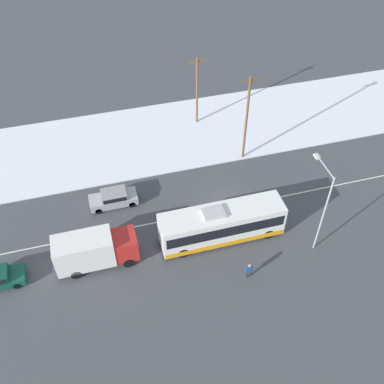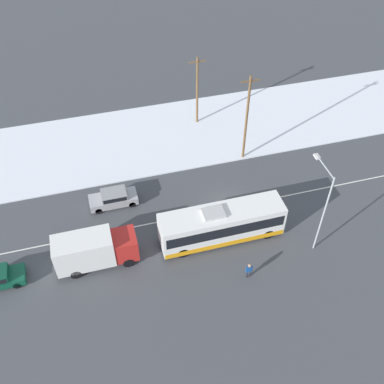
% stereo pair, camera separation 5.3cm
% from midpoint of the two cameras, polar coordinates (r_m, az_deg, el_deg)
% --- Properties ---
extents(ground_plane, '(120.00, 120.00, 0.00)m').
position_cam_midpoint_polar(ground_plane, '(41.61, 4.46, -2.03)').
color(ground_plane, '#424449').
extents(snow_lot, '(80.00, 12.00, 0.12)m').
position_cam_midpoint_polar(snow_lot, '(50.12, 0.03, 7.75)').
color(snow_lot, silver).
rests_on(snow_lot, ground_plane).
extents(lane_marking_center, '(60.00, 0.12, 0.00)m').
position_cam_midpoint_polar(lane_marking_center, '(41.60, 4.46, -2.03)').
color(lane_marking_center, silver).
rests_on(lane_marking_center, ground_plane).
extents(city_bus, '(10.56, 2.57, 3.43)m').
position_cam_midpoint_polar(city_bus, '(38.00, 3.82, -4.12)').
color(city_bus, white).
rests_on(city_bus, ground_plane).
extents(box_truck, '(6.57, 2.30, 3.22)m').
position_cam_midpoint_polar(box_truck, '(36.95, -12.32, -7.15)').
color(box_truck, silver).
rests_on(box_truck, ground_plane).
extents(sedan_car, '(4.40, 1.80, 1.50)m').
position_cam_midpoint_polar(sedan_car, '(41.88, -9.90, -0.72)').
color(sedan_car, '#9E9EA3').
rests_on(sedan_car, ground_plane).
extents(pedestrian_at_stop, '(0.59, 0.26, 1.63)m').
position_cam_midpoint_polar(pedestrian_at_stop, '(36.18, 7.30, -9.73)').
color(pedestrian_at_stop, '#23232D').
rests_on(pedestrian_at_stop, ground_plane).
extents(streetlamp, '(0.36, 3.09, 8.15)m').
position_cam_midpoint_polar(streetlamp, '(36.41, 16.27, -1.09)').
color(streetlamp, '#9EA3A8').
rests_on(streetlamp, ground_plane).
extents(utility_pole_roadside, '(1.80, 0.24, 9.48)m').
position_cam_midpoint_polar(utility_pole_roadside, '(43.99, 6.99, 9.29)').
color(utility_pole_roadside, brown).
rests_on(utility_pole_roadside, ground_plane).
extents(utility_pole_snowlot, '(1.80, 0.24, 8.03)m').
position_cam_midpoint_polar(utility_pole_snowlot, '(49.19, 0.70, 12.81)').
color(utility_pole_snowlot, brown).
rests_on(utility_pole_snowlot, ground_plane).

